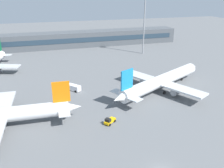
# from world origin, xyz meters

# --- Properties ---
(ground_plane) EXTENTS (400.00, 400.00, 0.00)m
(ground_plane) POSITION_xyz_m (0.00, 40.00, 0.00)
(ground_plane) COLOR slate
(terminal_building) EXTENTS (131.24, 12.13, 9.00)m
(terminal_building) POSITION_xyz_m (0.00, 113.65, 4.50)
(terminal_building) COLOR #4C5156
(terminal_building) RESTS_ON ground_plane
(airplane_mid) EXTENTS (43.49, 31.48, 11.65)m
(airplane_mid) POSITION_xyz_m (19.35, 36.83, 3.55)
(airplane_mid) COLOR white
(airplane_mid) RESTS_ON ground_plane
(baggage_tug_yellow) EXTENTS (3.72, 3.46, 1.75)m
(baggage_tug_yellow) POSITION_xyz_m (-4.64, 20.47, 0.80)
(baggage_tug_yellow) COLOR #F2B20C
(baggage_tug_yellow) RESTS_ON ground_plane
(service_van_white) EXTENTS (4.88, 5.26, 2.08)m
(service_van_white) POSITION_xyz_m (-10.39, 45.22, 1.11)
(service_van_white) COLOR white
(service_van_white) RESTS_ON ground_plane
(floodlight_tower_west) EXTENTS (3.20, 0.80, 30.48)m
(floodlight_tower_west) POSITION_xyz_m (33.74, 85.76, 17.33)
(floodlight_tower_west) COLOR gray
(floodlight_tower_west) RESTS_ON ground_plane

